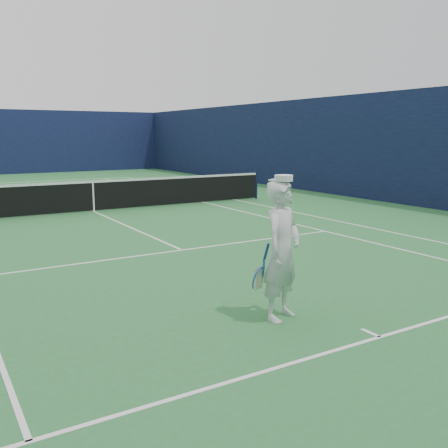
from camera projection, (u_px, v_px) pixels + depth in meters
name	position (u px, v px, depth m)	size (l,w,h in m)	color
ground	(94.00, 212.00, 16.17)	(80.00, 80.00, 0.00)	#2A6E36
court_markings	(94.00, 211.00, 16.17)	(11.03, 23.83, 0.01)	white
windscreen_fence	(91.00, 149.00, 15.81)	(20.12, 36.12, 4.00)	#10173B
tennis_net	(93.00, 195.00, 16.07)	(12.88, 0.09, 1.07)	#141E4C
tennis_player	(282.00, 250.00, 6.64)	(0.90, 0.70, 1.95)	white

